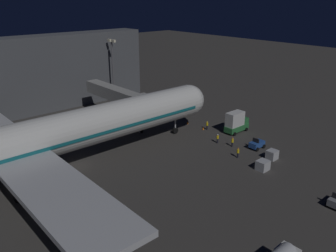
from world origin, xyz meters
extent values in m
plane|color=#383533|center=(0.00, 0.00, 0.00)|extent=(320.00, 320.00, 0.00)
cylinder|color=silver|center=(0.00, 6.66, 6.01)|extent=(5.95, 61.47, 5.95)
sphere|color=silver|center=(0.00, -24.07, 6.01)|extent=(5.83, 5.83, 5.83)
cube|color=#146670|center=(0.00, 6.66, 5.56)|extent=(6.01, 59.01, 0.50)
cube|color=black|center=(0.00, -22.29, 7.05)|extent=(3.27, 1.40, 0.90)
cube|color=#B7BABF|center=(0.00, 8.84, 4.96)|extent=(51.49, 7.41, 0.70)
cylinder|color=#B7BABF|center=(-9.03, 7.84, 2.87)|extent=(3.18, 5.16, 3.18)
cylinder|color=black|center=(-9.03, 5.26, 2.87)|extent=(2.70, 0.15, 2.70)
cylinder|color=#B7BABF|center=(9.03, 7.84, 2.87)|extent=(3.18, 5.16, 3.18)
cylinder|color=black|center=(9.03, 5.26, 2.87)|extent=(2.70, 0.15, 2.70)
cylinder|color=#B7BABF|center=(0.00, -20.57, 2.41)|extent=(0.28, 0.28, 2.43)
cylinder|color=black|center=(0.00, -20.57, 0.60)|extent=(0.45, 1.20, 1.20)
cylinder|color=#B7BABF|center=(-4.20, 9.84, 2.41)|extent=(0.28, 0.28, 2.43)
cylinder|color=black|center=(-4.20, 9.19, 0.60)|extent=(0.45, 1.20, 1.20)
cylinder|color=black|center=(-4.20, 10.49, 0.60)|extent=(0.45, 1.20, 1.20)
cylinder|color=#B7BABF|center=(4.20, 9.84, 2.41)|extent=(0.28, 0.28, 2.43)
cylinder|color=black|center=(4.20, 9.19, 0.60)|extent=(0.45, 1.20, 1.20)
cube|color=#9E9E99|center=(13.37, -15.92, 6.01)|extent=(18.54, 2.60, 2.50)
cube|color=#9E9E99|center=(4.10, -15.92, 6.01)|extent=(3.20, 3.40, 3.00)
cube|color=black|center=(2.70, -15.92, 6.01)|extent=(0.70, 3.20, 2.70)
cylinder|color=#B7BABF|center=(5.10, -15.92, 2.38)|extent=(0.56, 0.56, 4.76)
cylinder|color=black|center=(4.50, -15.92, 0.30)|extent=(0.25, 0.60, 0.60)
cylinder|color=black|center=(5.70, -15.92, 0.30)|extent=(0.25, 0.60, 0.60)
cylinder|color=#59595E|center=(25.50, -23.52, 7.36)|extent=(0.40, 0.40, 14.72)
cube|color=#F9EFC6|center=(24.60, -23.52, 14.97)|extent=(1.10, 0.50, 0.60)
cube|color=#F9EFC6|center=(26.40, -23.52, 14.97)|extent=(1.10, 0.50, 0.60)
cube|color=#234C9E|center=(-14.45, -26.50, 0.80)|extent=(1.50, 2.80, 0.90)
cube|color=black|center=(-14.45, -26.08, 1.60)|extent=(1.20, 0.20, 0.70)
cylinder|color=black|center=(-15.26, -27.48, 0.35)|extent=(0.24, 0.70, 0.70)
cylinder|color=black|center=(-13.64, -27.48, 0.35)|extent=(0.24, 0.70, 0.70)
cylinder|color=black|center=(-15.26, -25.52, 0.35)|extent=(0.24, 0.70, 0.70)
cylinder|color=black|center=(-13.64, -25.52, 0.35)|extent=(0.24, 0.70, 0.70)
cube|color=#287038|center=(-7.23, -30.05, 0.90)|extent=(2.00, 5.20, 1.10)
cube|color=silver|center=(-7.23, -29.40, 2.80)|extent=(1.90, 3.64, 2.70)
cube|color=#287038|center=(-7.23, -31.85, 2.00)|extent=(1.80, 1.60, 1.10)
cylinder|color=black|center=(-8.29, -31.87, 0.35)|extent=(0.24, 0.70, 0.70)
cylinder|color=black|center=(-6.17, -31.87, 0.35)|extent=(0.24, 0.70, 0.70)
cylinder|color=black|center=(-8.29, -28.23, 0.35)|extent=(0.24, 0.70, 0.70)
cylinder|color=black|center=(-6.17, -28.23, 0.35)|extent=(0.24, 0.70, 0.70)
cylinder|color=black|center=(-30.77, -20.11, 0.35)|extent=(0.24, 0.70, 0.70)
cylinder|color=black|center=(-30.77, -18.24, 0.35)|extent=(0.24, 0.70, 0.70)
cube|color=#B7BABF|center=(-19.74, -20.48, 0.76)|extent=(1.59, 1.78, 1.53)
cube|color=#B7BABF|center=(-18.56, -24.80, 0.76)|extent=(1.50, 1.64, 1.52)
cylinder|color=black|center=(-2.64, -26.68, 0.42)|extent=(0.28, 0.28, 0.84)
cylinder|color=yellow|center=(-2.64, -26.68, 1.16)|extent=(0.40, 0.40, 0.64)
sphere|color=tan|center=(-2.64, -26.68, 1.60)|extent=(0.24, 0.24, 0.24)
sphere|color=yellow|center=(-2.64, -26.68, 1.65)|extent=(0.23, 0.23, 0.23)
cylinder|color=black|center=(-11.20, -23.86, 0.42)|extent=(0.28, 0.28, 0.83)
cylinder|color=yellow|center=(-11.20, -23.86, 1.15)|extent=(0.40, 0.40, 0.64)
sphere|color=tan|center=(-11.20, -23.86, 1.59)|extent=(0.24, 0.24, 0.24)
sphere|color=orange|center=(-11.20, -23.86, 1.64)|extent=(0.23, 0.23, 0.23)
cylinder|color=black|center=(-14.61, -21.02, 0.44)|extent=(0.28, 0.28, 0.88)
cylinder|color=yellow|center=(-14.61, -21.02, 1.18)|extent=(0.40, 0.40, 0.60)
sphere|color=tan|center=(-14.61, -21.02, 1.60)|extent=(0.24, 0.24, 0.24)
sphere|color=orange|center=(-14.61, -21.02, 1.65)|extent=(0.23, 0.23, 0.23)
cylinder|color=black|center=(-8.44, -23.11, 0.44)|extent=(0.28, 0.28, 0.88)
cylinder|color=yellow|center=(-8.44, -23.11, 1.16)|extent=(0.40, 0.40, 0.57)
sphere|color=tan|center=(-8.44, -23.11, 1.57)|extent=(0.24, 0.24, 0.24)
sphere|color=white|center=(-8.44, -23.11, 1.62)|extent=(0.23, 0.23, 0.23)
cone|color=orange|center=(-2.20, -26.07, 0.28)|extent=(0.36, 0.36, 0.55)
cone|color=orange|center=(2.20, -26.07, 0.28)|extent=(0.36, 0.36, 0.55)
camera|label=1|loc=(-45.43, 21.36, 24.85)|focal=37.04mm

